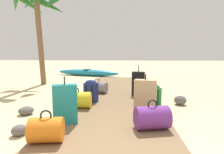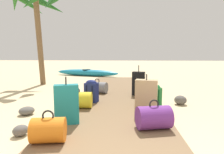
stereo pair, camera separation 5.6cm
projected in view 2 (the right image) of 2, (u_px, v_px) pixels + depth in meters
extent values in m
plane|color=#D1BA8C|center=(116.00, 104.00, 5.06)|extent=(60.00, 60.00, 0.00)
cube|color=brown|center=(117.00, 95.00, 5.87)|extent=(2.17, 8.23, 0.08)
cube|color=#237538|center=(153.00, 96.00, 4.57)|extent=(0.38, 0.30, 0.43)
ellipsoid|color=#237538|center=(154.00, 87.00, 4.54)|extent=(0.36, 0.29, 0.17)
cylinder|color=#113A1C|center=(152.00, 98.00, 4.44)|extent=(0.04, 0.04, 0.35)
cylinder|color=#113A1C|center=(159.00, 97.00, 4.46)|extent=(0.04, 0.04, 0.35)
cylinder|color=orange|center=(49.00, 130.00, 2.67)|extent=(0.50, 0.41, 0.35)
torus|color=black|center=(48.00, 116.00, 2.65)|extent=(0.17, 0.05, 0.16)
cube|color=#197A7F|center=(67.00, 104.00, 3.36)|extent=(0.45, 0.30, 0.70)
cylinder|color=black|center=(66.00, 81.00, 3.31)|extent=(0.02, 0.02, 0.14)
cube|color=navy|center=(91.00, 92.00, 4.88)|extent=(0.37, 0.30, 0.49)
ellipsoid|color=navy|center=(91.00, 83.00, 4.86)|extent=(0.35, 0.29, 0.16)
cylinder|color=black|center=(87.00, 93.00, 4.81)|extent=(0.05, 0.05, 0.39)
cylinder|color=black|center=(92.00, 94.00, 4.76)|extent=(0.05, 0.05, 0.39)
cylinder|color=slate|center=(97.00, 87.00, 6.03)|extent=(0.70, 0.50, 0.34)
torus|color=black|center=(97.00, 81.00, 6.01)|extent=(0.16, 0.07, 0.16)
cylinder|color=#6B2D84|center=(154.00, 117.00, 3.15)|extent=(0.61, 0.49, 0.38)
torus|color=black|center=(154.00, 104.00, 3.12)|extent=(0.17, 0.06, 0.16)
cylinder|color=gold|center=(76.00, 100.00, 4.35)|extent=(0.71, 0.40, 0.36)
torus|color=black|center=(76.00, 91.00, 4.32)|extent=(0.17, 0.03, 0.16)
cube|color=black|center=(138.00, 83.00, 5.67)|extent=(0.40, 0.27, 0.70)
cylinder|color=black|center=(139.00, 68.00, 5.61)|extent=(0.02, 0.02, 0.19)
cube|color=tan|center=(146.00, 97.00, 3.93)|extent=(0.47, 0.30, 0.70)
cylinder|color=black|center=(147.00, 77.00, 3.88)|extent=(0.02, 0.02, 0.11)
cylinder|color=brown|center=(40.00, 43.00, 7.79)|extent=(0.22, 0.57, 3.49)
cone|color=#236023|center=(50.00, 2.00, 7.51)|extent=(0.46, 1.11, 0.92)
cone|color=#236023|center=(50.00, 6.00, 8.30)|extent=(1.56, 0.75, 0.99)
cone|color=#236023|center=(30.00, 4.00, 8.01)|extent=(1.08, 1.28, 0.93)
ellipsoid|color=teal|center=(87.00, 73.00, 11.27)|extent=(3.93, 1.76, 0.38)
torus|color=black|center=(87.00, 70.00, 11.24)|extent=(0.61, 0.61, 0.05)
ellipsoid|color=#5B5651|center=(21.00, 130.00, 3.07)|extent=(0.30, 0.32, 0.17)
ellipsoid|color=#5B5651|center=(180.00, 100.00, 4.95)|extent=(0.38, 0.37, 0.23)
ellipsoid|color=#5B5651|center=(27.00, 111.00, 4.13)|extent=(0.44, 0.44, 0.17)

